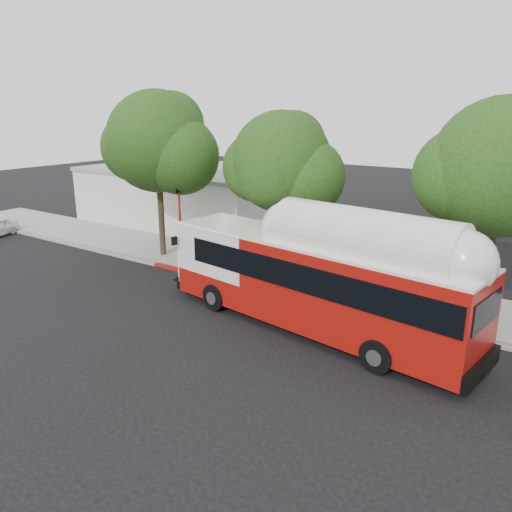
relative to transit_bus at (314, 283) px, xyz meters
The scene contains 9 objects.
ground 4.22m from the transit_bus, 158.56° to the right, with size 120.00×120.00×0.00m, color black.
sidewalk 6.48m from the transit_bus, 124.00° to the left, with size 60.00×5.00×0.15m, color gray.
curb_strip 4.70m from the transit_bus, 143.78° to the left, with size 60.00×0.30×0.15m, color gray.
red_curb_segment 7.20m from the transit_bus, 158.57° to the left, with size 10.00×0.32×0.16m, color maroon.
street_tree_left 13.52m from the transit_bus, 160.71° to the left, with size 6.67×5.80×9.74m.
street_tree_mid 7.35m from the transit_bus, 130.83° to the left, with size 5.75×5.00×8.62m.
low_commercial_bldg 21.56m from the transit_bus, 144.11° to the left, with size 16.20×10.20×4.25m.
transit_bus is the anchor object (origin of this frame).
signal_pole 10.68m from the transit_bus, 162.08° to the left, with size 0.13×0.42×4.46m.
Camera 1 is at (12.09, -15.37, 8.66)m, focal length 35.00 mm.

